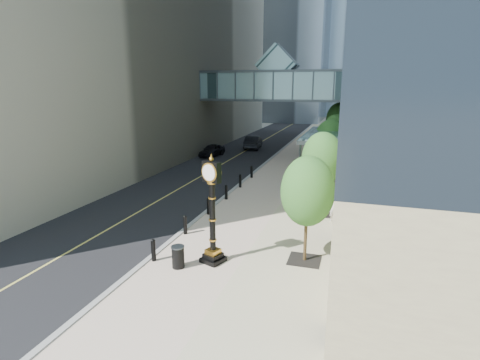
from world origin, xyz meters
name	(u,v)px	position (x,y,z in m)	size (l,w,h in m)	color
ground	(202,282)	(0.00, 0.00, 0.00)	(320.00, 320.00, 0.00)	gray
road	(265,139)	(-7.00, 40.00, 0.01)	(8.00, 180.00, 0.02)	black
sidewalk	(322,142)	(1.00, 40.00, 0.03)	(8.00, 180.00, 0.06)	#C4AD97
curb	(293,140)	(-3.00, 40.00, 0.04)	(0.25, 180.00, 0.07)	gray
distant_tower_c	(328,5)	(-6.00, 120.00, 32.50)	(22.00, 22.00, 65.00)	#A7BAD2
skywalk	(277,84)	(-3.00, 28.00, 7.71)	(17.00, 4.20, 5.80)	#43676C
entrance_canopy	(327,135)	(3.48, 14.00, 4.19)	(3.00, 8.00, 4.38)	#383F44
bollard_row	(218,199)	(-2.70, 9.00, 0.51)	(0.20, 16.20, 0.90)	black
street_trees	(332,138)	(3.60, 17.83, 3.54)	(2.82, 28.54, 5.79)	black
street_clock	(212,218)	(-0.19, 1.69, 2.07)	(1.12, 1.12, 4.64)	black
trash_bin	(178,257)	(-1.40, 0.76, 0.51)	(0.52, 0.52, 0.90)	black
pedestrian	(334,206)	(4.50, 8.40, 0.94)	(0.64, 0.42, 1.75)	beige
car_near	(212,150)	(-9.47, 25.28, 0.69)	(1.59, 3.94, 1.34)	black
car_far	(253,142)	(-6.60, 31.85, 0.80)	(1.65, 4.72, 1.55)	black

